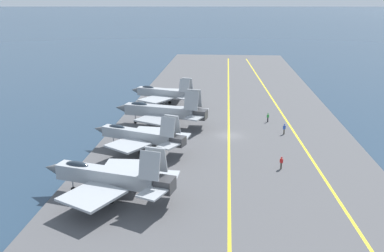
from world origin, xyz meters
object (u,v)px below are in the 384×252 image
(parked_jet_nearest, at_px, (109,177))
(parked_jet_second, at_px, (140,135))
(parked_jet_third, at_px, (161,111))
(crew_blue_vest, at_px, (284,129))
(crew_red_vest, at_px, (281,162))
(parked_jet_fourth, at_px, (164,93))
(crew_green_vest, at_px, (268,117))

(parked_jet_nearest, bearing_deg, parked_jet_second, -1.90)
(parked_jet_third, relative_size, crew_blue_vest, 9.53)
(crew_red_vest, bearing_deg, parked_jet_fourth, 32.66)
(crew_red_vest, bearing_deg, parked_jet_second, 76.91)
(parked_jet_second, relative_size, parked_jet_third, 0.89)
(parked_jet_second, distance_m, crew_green_vest, 26.79)
(crew_green_vest, bearing_deg, crew_blue_vest, -163.26)
(crew_red_vest, distance_m, crew_green_vest, 21.81)
(parked_jet_nearest, relative_size, crew_red_vest, 9.38)
(parked_jet_third, xyz_separation_m, crew_blue_vest, (-3.06, -21.47, -1.71))
(parked_jet_second, xyz_separation_m, parked_jet_third, (13.17, -1.20, 0.11))
(crew_green_vest, bearing_deg, parked_jet_second, 129.68)
(parked_jet_fourth, relative_size, crew_red_vest, 8.79)
(parked_jet_third, relative_size, parked_jet_fourth, 1.12)
(parked_jet_nearest, bearing_deg, parked_jet_third, -3.47)
(parked_jet_nearest, distance_m, parked_jet_third, 28.01)
(parked_jet_nearest, relative_size, parked_jet_second, 1.06)
(parked_jet_third, distance_m, crew_red_vest, 26.28)
(parked_jet_fourth, bearing_deg, parked_jet_second, -178.83)
(parked_jet_third, bearing_deg, crew_green_vest, -78.62)
(parked_jet_nearest, xyz_separation_m, crew_green_vest, (31.86, -21.07, -1.73))
(parked_jet_second, relative_size, crew_blue_vest, 8.51)
(parked_jet_nearest, bearing_deg, crew_green_vest, -33.48)
(parked_jet_fourth, bearing_deg, parked_jet_nearest, -179.89)
(parked_jet_second, bearing_deg, parked_jet_third, -5.22)
(parked_jet_nearest, xyz_separation_m, crew_red_vest, (10.05, -20.85, -1.70))
(parked_jet_second, height_order, crew_red_vest, parked_jet_second)
(parked_jet_fourth, bearing_deg, parked_jet_third, -173.14)
(parked_jet_fourth, height_order, crew_blue_vest, parked_jet_fourth)
(parked_jet_second, xyz_separation_m, crew_red_vest, (-4.74, -20.36, -1.63))
(parked_jet_second, distance_m, crew_red_vest, 20.97)
(crew_green_vest, bearing_deg, parked_jet_nearest, 146.52)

